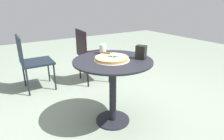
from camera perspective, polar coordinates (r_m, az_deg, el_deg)
ground_plane at (r=2.24m, az=0.22°, el=-14.73°), size 10.00×10.00×0.00m
patio_table at (r=1.99m, az=0.24°, el=-1.94°), size 0.81×0.81×0.72m
pizza_on_tray at (r=1.91m, az=-0.00°, el=3.45°), size 0.36×0.36×0.05m
pizza_server at (r=1.93m, az=-0.71°, el=4.85°), size 0.20×0.15×0.02m
drinking_cup at (r=2.15m, az=-2.74°, el=6.26°), size 0.07×0.07×0.10m
napkin_dispenser at (r=1.97m, az=8.64°, el=5.26°), size 0.12×0.11×0.14m
patio_chair_near at (r=3.08m, az=-6.81°, el=5.46°), size 0.46×0.46×0.86m
patio_chair_corner at (r=3.01m, az=-22.97°, el=3.05°), size 0.44×0.44×0.82m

